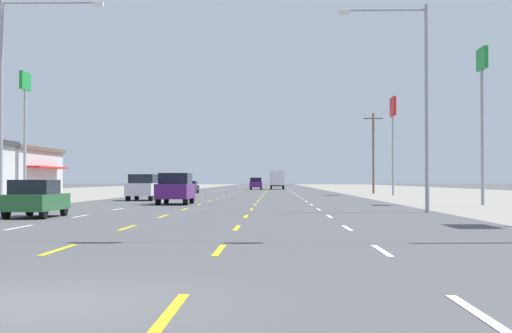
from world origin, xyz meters
The scene contains 17 objects.
ground_plane centered at (0.00, 66.00, 0.00)m, with size 572.00×572.00×0.00m, color #4C4C4F.
lot_apron_left centered at (-24.75, 66.00, 0.00)m, with size 28.00×440.00×0.01m, color gray.
lot_apron_right centered at (24.75, 66.00, 0.00)m, with size 28.00×440.00×0.01m, color gray.
lane_markings centered at (0.00, 104.50, 0.01)m, with size 10.64×227.60×0.01m.
signal_span_wire centered at (0.25, 9.32, 5.50)m, with size 25.73×0.53×9.16m.
hatchback_far_left_nearest centered at (-6.80, 20.95, 0.78)m, with size 1.72×3.90×1.54m.
suv_inner_left_near centered at (-3.31, 37.62, 1.03)m, with size 1.98×4.90×1.98m.
suv_far_left_mid centered at (-7.00, 46.86, 1.03)m, with size 1.98×4.90×1.98m.
sedan_far_left_midfar centered at (-6.92, 76.78, 0.76)m, with size 1.80×4.50×1.46m.
suv_center_turn_far centered at (-0.09, 112.33, 1.03)m, with size 1.98×4.90×1.98m.
box_truck_inner_right_farther centered at (3.41, 115.89, 1.84)m, with size 2.40×7.20×3.23m.
pole_sign_left_row_1 centered at (-16.37, 47.65, 7.39)m, with size 0.24×2.10×9.92m.
pole_sign_right_row_1 centered at (15.73, 36.64, 7.07)m, with size 0.24×1.86×9.68m.
pole_sign_right_row_2 centered at (14.99, 66.22, 7.83)m, with size 0.24×2.71×9.98m.
streetlight_left_row_0 centered at (-9.62, 25.99, 6.03)m, with size 5.01×0.26×10.29m.
streetlight_right_row_0 centered at (9.72, 25.99, 5.71)m, with size 4.25×0.26×9.85m.
utility_pole_right_row_1 centered at (14.35, 76.32, 4.82)m, with size 2.20×0.26×9.26m.
Camera 1 is at (2.94, -8.96, 1.51)m, focal length 51.85 mm.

